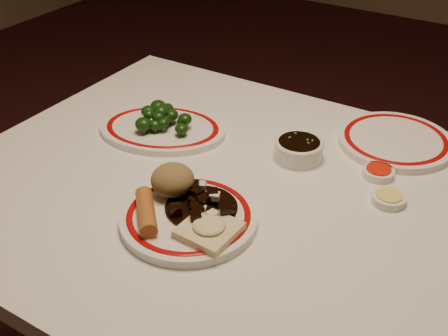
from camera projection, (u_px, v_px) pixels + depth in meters
dining_table at (249, 230)px, 1.14m from camera, size 1.20×0.90×0.75m
main_plate at (189, 218)px, 1.01m from camera, size 0.27×0.27×0.02m
rice_mound at (173, 180)px, 1.04m from camera, size 0.08×0.08×0.06m
spring_roll at (146, 212)px, 0.98m from camera, size 0.10×0.10×0.03m
fried_wonton at (209, 229)px, 0.95m from camera, size 0.10×0.10×0.03m
stirfry_heap at (202, 204)px, 1.01m from camera, size 0.13×0.13×0.03m
broccoli_plate at (163, 129)px, 1.28m from camera, size 0.34×0.32×0.02m
broccoli_pile at (162, 117)px, 1.26m from camera, size 0.14×0.13×0.05m
soy_bowl at (299, 150)px, 1.18m from camera, size 0.10×0.10×0.04m
sweet_sour_dish at (378, 172)px, 1.13m from camera, size 0.06×0.06×0.02m
mustard_dish at (389, 199)px, 1.06m from camera, size 0.06×0.06×0.02m
far_plate at (395, 141)px, 1.24m from camera, size 0.33×0.33×0.02m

